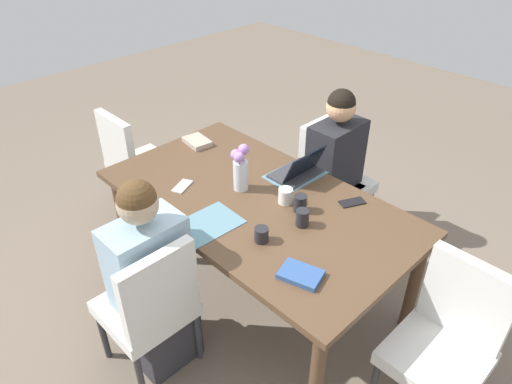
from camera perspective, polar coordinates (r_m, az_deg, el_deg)
ground_plane at (r=3.27m, az=-0.00°, el=-11.63°), size 10.00×10.00×0.00m
dining_table at (r=2.83m, az=-0.00°, el=-2.09°), size 1.91×1.06×0.75m
chair_far_left_near at (r=2.55m, az=-12.68°, el=-13.20°), size 0.44×0.44×0.90m
person_far_left_near at (r=2.60m, az=-12.57°, el=-11.25°), size 0.36×0.40×1.19m
chair_near_left_mid at (r=3.54m, az=9.03°, el=2.34°), size 0.44×0.44×0.90m
person_near_left_mid at (r=3.45m, az=9.43°, el=1.89°), size 0.36×0.40×1.19m
chair_head_right_left_far at (r=3.79m, az=-14.71°, el=3.83°), size 0.44×0.44×0.90m
chair_head_left_right_near at (r=2.53m, az=22.29°, el=-16.05°), size 0.44×0.44×0.90m
flower_vase at (r=2.80m, az=-1.92°, el=2.94°), size 0.12×0.11×0.30m
placemat_far_left_near at (r=2.60m, az=-5.96°, el=-3.93°), size 0.28×0.37×0.00m
placemat_near_left_mid at (r=3.02m, az=4.81°, el=2.11°), size 0.27×0.37×0.00m
laptop_near_left_mid at (r=2.99m, az=5.21°, el=2.62°), size 0.22×0.32×0.20m
coffee_mug_near_left at (r=2.67m, az=5.41°, el=-1.38°), size 0.08×0.08×0.10m
coffee_mug_near_right at (r=2.57m, az=5.68°, el=-3.15°), size 0.07×0.07×0.10m
coffee_mug_centre_left at (r=2.45m, az=0.67°, el=-5.22°), size 0.08×0.08×0.08m
coffee_mug_centre_right at (r=2.73m, az=3.62°, el=-0.47°), size 0.09×0.09×0.09m
book_red_cover at (r=2.28m, az=5.47°, el=-9.97°), size 0.23×0.19×0.03m
book_blue_cover at (r=3.39m, az=-7.19°, el=6.12°), size 0.22×0.16×0.04m
phone_black at (r=2.81m, az=11.67°, el=-1.24°), size 0.13×0.17×0.01m
phone_silver at (r=2.93m, az=-8.98°, el=0.71°), size 0.13×0.17×0.01m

